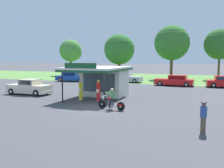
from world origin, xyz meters
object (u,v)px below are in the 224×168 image
featured_classic_sedan (29,88)px  bystander_leaning_by_kiosk (203,116)px  gas_pump_offside (98,92)px  parked_car_back_row_centre_left (126,78)px  parked_car_back_row_left (175,81)px  gas_pump_nearside (81,91)px  parked_car_back_row_centre (72,77)px  motorcycle_with_rider (112,101)px

featured_classic_sedan → bystander_leaning_by_kiosk: bearing=-24.2°
gas_pump_offside → parked_car_back_row_centre_left: bearing=100.5°
featured_classic_sedan → parked_car_back_row_left: bearing=46.4°
gas_pump_nearside → parked_car_back_row_centre: size_ratio=0.33×
parked_car_back_row_centre → parked_car_back_row_left: (16.52, -0.64, -0.01)m
gas_pump_offside → parked_car_back_row_centre_left: gas_pump_offside is taller
gas_pump_nearside → parked_car_back_row_left: gas_pump_nearside is taller
gas_pump_nearside → gas_pump_offside: (1.73, 0.00, 0.03)m
parked_car_back_row_centre → parked_car_back_row_left: bearing=-2.2°
gas_pump_nearside → featured_classic_sedan: gas_pump_nearside is taller
parked_car_back_row_centre_left → parked_car_back_row_centre: size_ratio=0.92×
parked_car_back_row_centre → gas_pump_nearside: bearing=-57.5°
bystander_leaning_by_kiosk → parked_car_back_row_centre: bearing=132.7°
parked_car_back_row_centre_left → motorcycle_with_rider: bearing=-74.7°
gas_pump_nearside → motorcycle_with_rider: size_ratio=0.82×
featured_classic_sedan → parked_car_back_row_centre_left: featured_classic_sedan is taller
gas_pump_offside → bystander_leaning_by_kiosk: gas_pump_offside is taller
featured_classic_sedan → motorcycle_with_rider: bearing=-20.6°
gas_pump_offside → parked_car_back_row_left: size_ratio=0.35×
featured_classic_sedan → parked_car_back_row_centre_left: (5.32, 16.21, -0.04)m
gas_pump_nearside → parked_car_back_row_left: 16.55m
parked_car_back_row_centre → bystander_leaning_by_kiosk: bystander_leaning_by_kiosk is taller
parked_car_back_row_centre_left → parked_car_back_row_left: (7.89, -2.35, 0.01)m
parked_car_back_row_centre → featured_classic_sedan: bearing=-77.2°
gas_pump_offside → gas_pump_nearside: bearing=-180.0°
motorcycle_with_rider → parked_car_back_row_centre_left: 21.04m
gas_pump_nearside → parked_car_back_row_left: bearing=67.4°
gas_pump_nearside → featured_classic_sedan: (-6.84, 1.41, -0.13)m
gas_pump_nearside → parked_car_back_row_centre_left: size_ratio=0.36×
parked_car_back_row_centre_left → bystander_leaning_by_kiosk: (11.95, -23.99, 0.17)m
motorcycle_with_rider → parked_car_back_row_left: bearing=82.5°
motorcycle_with_rider → parked_car_back_row_centre_left: (-5.55, 20.30, 0.02)m
gas_pump_offside → parked_car_back_row_centre: (-11.88, 15.91, -0.18)m
parked_car_back_row_centre_left → parked_car_back_row_left: parked_car_back_row_left is taller
featured_classic_sedan → parked_car_back_row_left: (13.21, 13.87, -0.04)m
bystander_leaning_by_kiosk → motorcycle_with_rider: bearing=150.0°
parked_car_back_row_centre → bystander_leaning_by_kiosk: bearing=-47.3°
gas_pump_nearside → featured_classic_sedan: bearing=168.4°
gas_pump_nearside → parked_car_back_row_left: (6.37, 15.27, -0.17)m
gas_pump_offside → parked_car_back_row_centre: 19.86m
parked_car_back_row_left → featured_classic_sedan: bearing=-133.6°
gas_pump_offside → parked_car_back_row_centre_left: 17.92m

